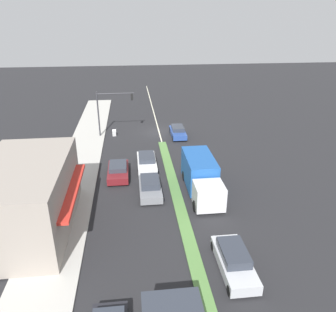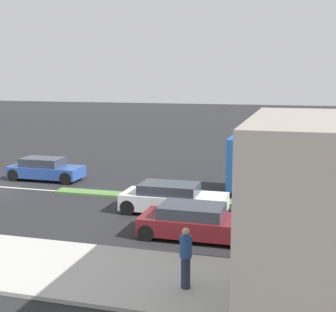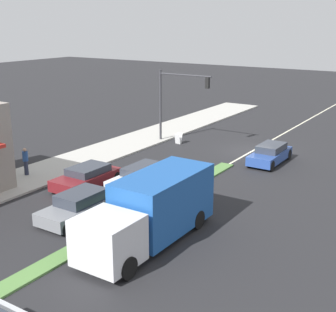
# 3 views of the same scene
# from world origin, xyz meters

# --- Properties ---
(pedestrian) EXTENTS (0.34, 0.34, 1.72)m
(pedestrian) POSITION_xyz_m (9.44, 13.07, 1.03)
(pedestrian) COLOR #282D42
(pedestrian) RESTS_ON sidewalk_right
(delivery_truck) EXTENTS (2.44, 7.50, 2.87)m
(delivery_truck) POSITION_xyz_m (-2.20, 16.01, 1.47)
(delivery_truck) COLOR silver
(delivery_truck) RESTS_ON ground
(van_white) EXTENTS (1.85, 4.55, 1.31)m
(van_white) POSITION_xyz_m (2.20, 10.77, 0.64)
(van_white) COLOR silver
(van_white) RESTS_ON ground
(sedan_maroon) EXTENTS (1.92, 4.21, 1.22)m
(sedan_maroon) POSITION_xyz_m (5.00, 12.41, 0.60)
(sedan_maroon) COLOR maroon
(sedan_maroon) RESTS_ON ground
(suv_grey) EXTENTS (1.85, 4.23, 1.32)m
(suv_grey) POSITION_xyz_m (2.20, 15.97, 0.63)
(suv_grey) COLOR slate
(suv_grey) RESTS_ON ground
(coupe_blue) EXTENTS (1.73, 4.21, 1.28)m
(coupe_blue) POSITION_xyz_m (-2.20, 1.98, 0.63)
(coupe_blue) COLOR #284793
(coupe_blue) RESTS_ON ground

